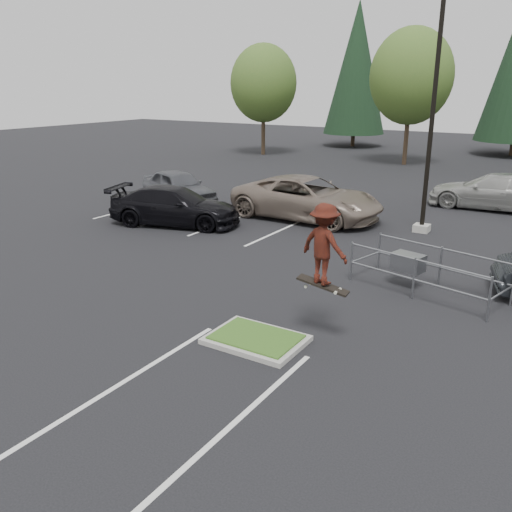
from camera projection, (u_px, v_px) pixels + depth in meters
The scene contains 13 objects.
ground at pixel (256, 342), 12.73m from camera, with size 120.00×120.00×0.00m, color black.
grass_median at pixel (256, 339), 12.71m from camera, with size 2.20×1.60×0.16m.
stall_lines at pixel (316, 263), 18.28m from camera, with size 22.62×17.60×0.01m.
light_pole at pixel (432, 117), 20.78m from camera, with size 0.70×0.60×10.12m.
decid_a at pixel (264, 86), 44.37m from camera, with size 5.44×5.44×8.91m.
decid_b at pixel (411, 79), 38.58m from camera, with size 5.89×5.89×9.64m.
conif_a at pixel (357, 68), 49.94m from camera, with size 5.72×5.72×13.00m.
cart_corral at pixel (413, 263), 15.87m from camera, with size 4.56×2.54×1.22m.
skateboarder at pixel (325, 245), 12.22m from camera, with size 1.34×0.96×2.08m.
car_l_tan at pixel (307, 198), 24.00m from camera, with size 3.11×6.74×1.87m, color gray.
car_l_black at pixel (173, 206), 23.10m from camera, with size 2.27×5.59×1.62m, color black.
car_l_grey at pixel (178, 187), 27.17m from camera, with size 1.97×4.89×1.66m, color #4D4F55.
car_far_silver at pixel (494, 191), 25.90m from camera, with size 2.40×5.91×1.72m, color #B1B1AB.
Camera 1 is at (6.09, -9.76, 5.82)m, focal length 38.00 mm.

